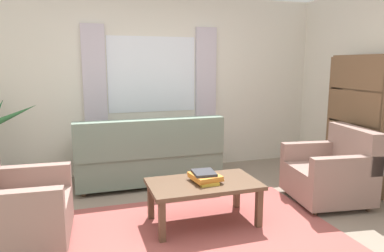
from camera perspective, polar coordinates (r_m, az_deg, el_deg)
ground_plane at (r=3.58m, az=1.38°, el=-16.78°), size 6.24×6.24×0.00m
wall_back at (r=5.39m, az=-6.50°, el=6.63°), size 5.32×0.12×2.60m
window_with_curtains at (r=5.30m, az=-6.35°, el=8.20°), size 1.98×0.07×1.40m
area_rug at (r=3.57m, az=1.38°, el=-16.70°), size 2.60×1.83×0.01m
couch at (r=4.83m, az=-7.05°, el=-4.97°), size 1.90×0.82×0.92m
armchair_left at (r=3.56m, az=-26.78°, el=-11.83°), size 0.87×0.88×0.88m
armchair_right at (r=4.50m, az=21.57°, el=-6.93°), size 0.92×0.94×0.88m
coffee_table at (r=3.62m, az=1.86°, el=-9.85°), size 1.10×0.64×0.44m
book_stack_on_table at (r=3.60m, az=2.09°, el=-8.14°), size 0.30×0.34×0.10m
bookshelf at (r=4.99m, az=25.42°, el=-0.25°), size 0.30×0.94×1.72m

